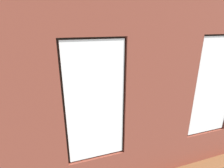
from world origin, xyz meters
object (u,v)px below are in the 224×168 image
Objects in this scene: couch_by_window at (137,139)px; media_console at (7,128)px; couch_left at (183,96)px; potted_plant_corner_near_left at (156,72)px; candle_jar at (104,104)px; cup_ceramic at (93,102)px; papasan_chair at (102,82)px; potted_plant_between_couches at (190,114)px; tv_flatscreen at (3,107)px; coffee_table at (99,105)px; potted_plant_foreground_right at (29,88)px; remote_silver at (99,104)px.

couch_by_window reaches higher than media_console.
couch_left is 1.85× the size of potted_plant_corner_near_left.
couch_left is at bearing -178.46° from candle_jar.
couch_by_window is at bearing 107.59° from cup_ceramic.
potted_plant_between_couches reaches higher than papasan_chair.
tv_flatscreen reaches higher than couch_by_window.
papasan_chair is at bearing 1.18° from potted_plant_corner_near_left.
potted_plant_between_couches is (-4.46, 1.54, 0.47)m from media_console.
couch_left is at bearing 179.17° from coffee_table.
coffee_table is 3.08m from potted_plant_foreground_right.
candle_jar reaches higher than remote_silver.
couch_by_window is 3.43m from tv_flatscreen.
coffee_table is 0.24m from cup_ceramic.
couch_by_window is at bearing 87.11° from papasan_chair.
potted_plant_between_couches is (-1.89, 1.78, 0.32)m from coffee_table.
tv_flatscreen is 3.97m from papasan_chair.
potted_plant_foreground_right reaches higher than papasan_chair.
cup_ceramic is at bearing -72.41° from couch_by_window.
candle_jar is at bearing -177.50° from media_console.
couch_left reaches higher than remote_silver.
tv_flatscreen is 1.10× the size of potted_plant_corner_near_left.
couch_left is 1.60× the size of media_console.
cup_ceramic is at bearing -171.59° from media_console.
potted_plant_between_couches is (-4.46, 1.54, -0.15)m from tv_flatscreen.
cup_ceramic reaches higher than media_console.
couch_by_window and potted_plant_foreground_right have the same top height.
couch_left is 3.18m from remote_silver.
tv_flatscreen reaches higher than cup_ceramic.
papasan_chair is (-0.81, -1.98, -0.07)m from cup_ceramic.
media_console is (2.99, -1.59, -0.09)m from couch_by_window.
coffee_table is at bearing -92.92° from couch_left.
potted_plant_between_couches is 1.06× the size of potted_plant_corner_near_left.
potted_plant_foreground_right is (2.26, -2.09, 0.10)m from coffee_table.
remote_silver is at bearing 32.77° from potted_plant_corner_near_left.
media_console reaches higher than coffee_table.
media_console is 3.96m from papasan_chair.
candle_jar is 0.10× the size of papasan_chair.
papasan_chair is 2.89m from potted_plant_foreground_right.
couch_left is (-2.74, -1.79, 0.00)m from couch_by_window.
potted_plant_between_couches is 1.39× the size of potted_plant_foreground_right.
candle_jar is 3.25m from potted_plant_foreground_right.
candle_jar is 3.94m from potted_plant_corner_near_left.
couch_by_window is 3.92m from papasan_chair.
couch_by_window is 1.89m from remote_silver.
potted_plant_foreground_right is at bearing -43.17° from remote_silver.
remote_silver is (0.43, -1.83, 0.13)m from couch_by_window.
media_console is (5.74, 0.20, -0.09)m from couch_left.
couch_by_window is 1.38× the size of coffee_table.
cup_ceramic reaches higher than remote_silver.
couch_by_window reaches higher than candle_jar.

